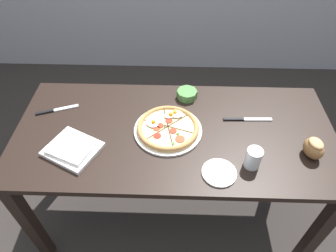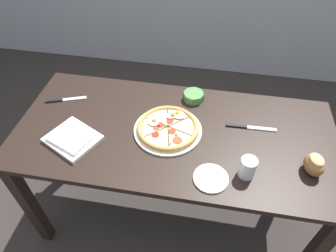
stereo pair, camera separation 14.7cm
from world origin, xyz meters
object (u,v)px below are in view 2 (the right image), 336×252
Objects in this scene: knife_main at (250,127)px; water_glass at (247,168)px; pizza at (168,127)px; side_saucer at (211,178)px; knife_spare at (65,100)px; bread_piece_near at (314,164)px; dining_table at (174,146)px; napkin_folded at (73,138)px; ramekin_bowl at (194,96)px.

water_glass is at bearing -96.70° from knife_main.
pizza is 0.43m from water_glass.
knife_spare is at bearing 155.31° from side_saucer.
knife_main is (-0.26, 0.22, -0.05)m from bread_piece_near.
dining_table is 0.34m from side_saucer.
napkin_folded is 0.88m from knife_main.
water_glass is (0.35, -0.20, 0.15)m from dining_table.
pizza reaches higher than knife_main.
napkin_folded is (-0.54, -0.40, -0.01)m from ramekin_bowl.
bread_piece_near reaches higher than knife_main.
side_saucer is (0.23, -0.26, -0.01)m from pizza.
ramekin_bowl is 0.93× the size of bread_piece_near.
knife_spare is (-0.60, 0.13, -0.02)m from pizza.
ramekin_bowl is 0.53m from side_saucer.
side_saucer is at bearing -47.75° from pizza.
knife_main is at bearing -22.25° from knife_spare.
dining_table is 0.13m from pizza.
dining_table is 0.40m from knife_main.
knife_main is at bearing 15.42° from napkin_folded.
dining_table is 10.46× the size of side_saucer.
bread_piece_near is 1.26× the size of water_glass.
pizza is at bearing 168.28° from bread_piece_near.
knife_spare is at bearing 175.98° from knife_main.
pizza is 0.46m from napkin_folded.
knife_spare reaches higher than dining_table.
ramekin_bowl is 0.46× the size of knife_main.
dining_table is at bearing 168.21° from bread_piece_near.
bread_piece_near reaches higher than ramekin_bowl.
water_glass is (0.28, -0.46, 0.02)m from ramekin_bowl.
side_saucer is at bearing -118.69° from knife_main.
ramekin_bowl is 0.39× the size of napkin_folded.
water_glass reaches higher than pizza.
pizza is 0.68m from bread_piece_near.
dining_table is 0.65m from knife_spare.
knife_spare and side_saucer have the same top height.
water_glass is at bearing -38.62° from knife_spare.
bread_piece_near is (0.57, -0.39, 0.03)m from ramekin_bowl.
bread_piece_near is 1.29m from knife_spare.
ramekin_bowl reaches higher than knife_spare.
knife_spare is at bearing 161.35° from water_glass.
knife_main is (0.85, 0.23, -0.01)m from napkin_folded.
water_glass reaches higher than napkin_folded.
dining_table is at bearing -31.79° from knife_spare.
bread_piece_near is at bearing -11.72° from pizza.
water_glass is at bearing -58.45° from ramekin_bowl.
water_glass is (-0.03, -0.29, 0.04)m from knife_main.
ramekin_bowl is at bearing 76.37° from dining_table.
side_saucer is at bearing -44.66° from knife_spare.
dining_table is 0.43m from water_glass.
knife_main is 2.57× the size of water_glass.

